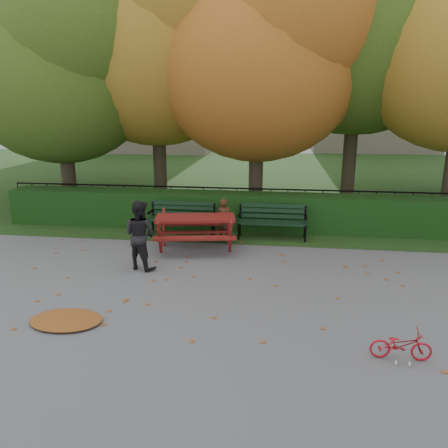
# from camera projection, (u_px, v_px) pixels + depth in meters

# --- Properties ---
(ground) EXTENTS (90.00, 90.00, 0.00)m
(ground) POSITION_uv_depth(u_px,v_px,m) (207.00, 293.00, 8.11)
(ground) COLOR slate
(ground) RESTS_ON ground
(grass_strip) EXTENTS (90.00, 90.00, 0.00)m
(grass_strip) POSITION_uv_depth(u_px,v_px,m) (255.00, 176.00, 21.49)
(grass_strip) COLOR #1B3513
(grass_strip) RESTS_ON ground
(building_left) EXTENTS (10.00, 7.00, 15.00)m
(building_left) POSITION_uv_depth(u_px,v_px,m) (145.00, 47.00, 32.14)
(building_left) COLOR #C0B398
(building_left) RESTS_ON ground
(building_right) EXTENTS (9.00, 6.00, 12.00)m
(building_right) POSITION_uv_depth(u_px,v_px,m) (377.00, 68.00, 32.28)
(building_right) COLOR #C0B398
(building_right) RESTS_ON ground
(hedge) EXTENTS (13.00, 0.90, 1.00)m
(hedge) POSITION_uv_depth(u_px,v_px,m) (234.00, 211.00, 12.28)
(hedge) COLOR black
(hedge) RESTS_ON ground
(iron_fence) EXTENTS (14.00, 0.04, 1.02)m
(iron_fence) POSITION_uv_depth(u_px,v_px,m) (237.00, 204.00, 13.03)
(iron_fence) COLOR black
(iron_fence) RESTS_ON ground
(tree_a) EXTENTS (5.88, 5.60, 7.48)m
(tree_a) POSITION_uv_depth(u_px,v_px,m) (65.00, 65.00, 12.91)
(tree_a) COLOR black
(tree_a) RESTS_ON ground
(tree_b) EXTENTS (6.72, 6.40, 8.79)m
(tree_b) POSITION_uv_depth(u_px,v_px,m) (164.00, 37.00, 13.44)
(tree_b) COLOR black
(tree_b) RESTS_ON ground
(tree_c) EXTENTS (6.30, 6.00, 8.00)m
(tree_c) POSITION_uv_depth(u_px,v_px,m) (269.00, 53.00, 12.43)
(tree_c) COLOR black
(tree_c) RESTS_ON ground
(tree_d) EXTENTS (7.14, 6.80, 9.58)m
(tree_d) POSITION_uv_depth(u_px,v_px,m) (375.00, 14.00, 12.95)
(tree_d) COLOR black
(tree_d) RESTS_ON ground
(tree_f) EXTENTS (6.93, 6.60, 9.19)m
(tree_f) POSITION_uv_depth(u_px,v_px,m) (60.00, 41.00, 16.35)
(tree_f) COLOR black
(tree_f) RESTS_ON ground
(bench_left) EXTENTS (1.80, 0.57, 0.88)m
(bench_left) POSITION_uv_depth(u_px,v_px,m) (182.00, 216.00, 11.67)
(bench_left) COLOR black
(bench_left) RESTS_ON ground
(bench_right) EXTENTS (1.80, 0.57, 0.88)m
(bench_right) POSITION_uv_depth(u_px,v_px,m) (272.00, 219.00, 11.37)
(bench_right) COLOR black
(bench_right) RESTS_ON ground
(picnic_table) EXTENTS (2.11, 1.81, 0.92)m
(picnic_table) POSITION_uv_depth(u_px,v_px,m) (195.00, 224.00, 10.47)
(picnic_table) COLOR maroon
(picnic_table) RESTS_ON ground
(leaf_pile) EXTENTS (1.31, 1.01, 0.08)m
(leaf_pile) POSITION_uv_depth(u_px,v_px,m) (66.00, 320.00, 7.02)
(leaf_pile) COLOR brown
(leaf_pile) RESTS_ON ground
(leaf_scatter) EXTENTS (9.00, 5.70, 0.01)m
(leaf_scatter) POSITION_uv_depth(u_px,v_px,m) (209.00, 287.00, 8.39)
(leaf_scatter) COLOR brown
(leaf_scatter) RESTS_ON ground
(child) EXTENTS (0.48, 0.39, 1.13)m
(child) POSITION_uv_depth(u_px,v_px,m) (224.00, 220.00, 11.03)
(child) COLOR #402414
(child) RESTS_ON ground
(adult) EXTENTS (0.88, 0.79, 1.49)m
(adult) POSITION_uv_depth(u_px,v_px,m) (140.00, 235.00, 9.18)
(adult) COLOR black
(adult) RESTS_ON ground
(bicycle) EXTENTS (0.82, 0.29, 0.43)m
(bicycle) POSITION_uv_depth(u_px,v_px,m) (401.00, 345.00, 5.96)
(bicycle) COLOR red
(bicycle) RESTS_ON ground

